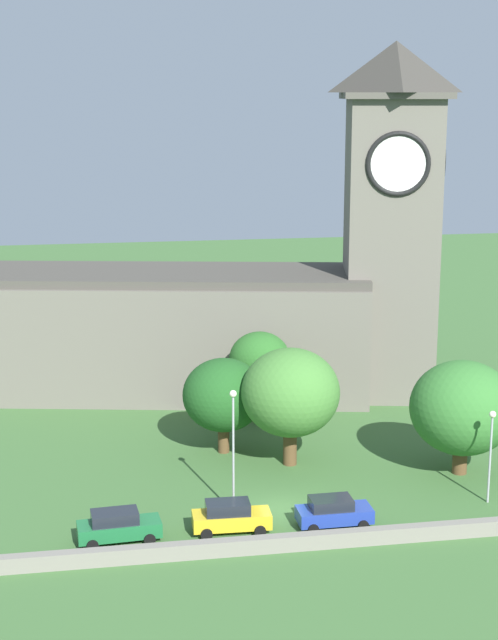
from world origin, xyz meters
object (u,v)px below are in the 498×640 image
Objects in this scene: streetlamp_central at (491,440)px; tree_riverside_west at (260,360)px; car_yellow at (231,517)px; tree_churchyard at (462,408)px; streetlamp_west_mid at (233,433)px; church at (236,299)px; car_blue at (333,512)px; tree_by_tower at (290,393)px; tree_riverside_east at (223,395)px; car_green at (118,526)px.

streetlamp_central is 0.83× the size of tree_riverside_west.
car_yellow is 0.59× the size of tree_churchyard.
car_yellow is at bearing -102.44° from streetlamp_west_mid.
church reaches higher than streetlamp_central.
tree_churchyard is at bearing 32.35° from car_blue.
church is at bearing 93.08° from tree_by_tower.
church reaches higher than streetlamp_west_mid.
tree_churchyard is (15.28, -6.75, 0.36)m from tree_riverside_east.
church is 28.92m from car_blue.
car_blue is at bearing -28.00° from streetlamp_west_mid.
car_green is 0.81× the size of streetlamp_central.
car_blue is (12.78, -0.08, -0.04)m from car_green.
streetlamp_central is (16.74, 1.51, 3.17)m from car_yellow.
tree_by_tower is 11.65m from tree_churchyard.
car_yellow is 17.10m from streetlamp_central.
tree_by_tower reaches higher than car_blue.
tree_by_tower is (5.15, 7.36, 0.03)m from streetlamp_west_mid.
streetlamp_central is 13.98m from tree_by_tower.
car_blue is at bearing -170.61° from streetlamp_central.
streetlamp_central is (16.14, -1.22, -1.04)m from streetlamp_west_mid.
tree_riverside_west reaches higher than car_yellow.
tree_riverside_east is 16.71m from tree_churchyard.
car_blue is at bearing -2.19° from car_yellow.
car_yellow is 0.56× the size of tree_by_tower.
tree_riverside_east is at bearing 84.90° from streetlamp_west_mid.
tree_riverside_west is (4.66, 16.42, -0.03)m from streetlamp_west_mid.
streetlamp_west_mid is 1.30× the size of streetlamp_central.
tree_churchyard is (16.22, 3.77, -0.53)m from streetlamp_west_mid.
streetlamp_west_mid is (7.20, 2.89, 4.22)m from car_green.
car_blue is 0.57× the size of tree_churchyard.
tree_riverside_east reaches higher than car_blue.
church is 24.64m from tree_churchyard.
car_green is 1.05× the size of car_yellow.
car_green is at bearing 179.66° from car_blue.
tree_churchyard is at bearing 89.08° from streetlamp_central.
tree_riverside_east reaches higher than car_green.
church is 30.97m from car_green.
streetlamp_west_mid reaches higher than streetlamp_central.
tree_riverside_west is at bearing 74.64° from car_yellow.
streetlamp_central is (23.34, 1.67, 3.18)m from car_green.
car_yellow is 0.77× the size of streetlamp_central.
car_green is 1.09× the size of car_blue.
streetlamp_west_mid is at bearing -166.93° from tree_churchyard.
tree_by_tower reaches higher than tree_churchyard.
streetlamp_central reaches higher than car_blue.
church is at bearing 67.75° from car_green.
car_green is 23.04m from tree_riverside_west.
tree_riverside_west reaches higher than car_green.
tree_riverside_west is (3.72, 5.91, 0.86)m from tree_riverside_east.
tree_riverside_west is at bearing -86.94° from church.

